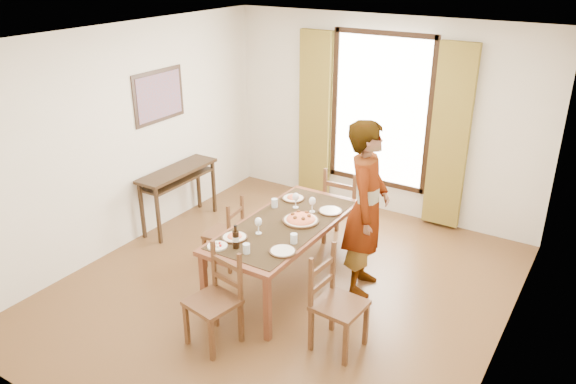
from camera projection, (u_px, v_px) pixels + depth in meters
The scene contains 22 objects.
ground at pixel (283, 288), 6.23m from camera, with size 5.00×5.00×0.00m, color #4A3417.
room_shell at pixel (289, 154), 5.71m from camera, with size 4.60×5.10×2.74m.
console_table at pixel (178, 177), 7.40m from camera, with size 0.38×1.20×0.80m.
dining_table at pixel (285, 229), 6.04m from camera, with size 0.89×1.96×0.76m.
chair_west at pixel (226, 234), 6.54m from camera, with size 0.43×0.43×0.86m.
chair_north at pixel (344, 208), 7.02m from camera, with size 0.47×0.47×1.03m.
chair_south at pixel (215, 301), 5.22m from camera, with size 0.49×0.49×0.96m.
chair_east at pixel (336, 305), 5.15m from camera, with size 0.46×0.46×0.98m.
man at pixel (366, 209), 5.87m from camera, with size 0.61×0.79×1.92m, color gray.
plate_sw at pixel (235, 236), 5.69m from camera, with size 0.27×0.27×0.05m, color silver, non-canonical shape.
plate_se at pixel (283, 250), 5.43m from camera, with size 0.27×0.27×0.05m, color silver, non-canonical shape.
plate_nw at pixel (293, 197), 6.58m from camera, with size 0.27×0.27×0.05m, color silver, non-canonical shape.
plate_ne at pixel (330, 210), 6.27m from camera, with size 0.27×0.27×0.05m, color silver, non-canonical shape.
pasta_platter at pixel (301, 217), 6.03m from camera, with size 0.40×0.40×0.10m, color red, non-canonical shape.
caprese_plate at pixel (217, 245), 5.53m from camera, with size 0.20×0.20×0.04m, color silver, non-canonical shape.
wine_glass_a at pixel (258, 226), 5.76m from camera, with size 0.08×0.08×0.18m, color white, non-canonical shape.
wine_glass_b at pixel (312, 204), 6.23m from camera, with size 0.08×0.08×0.18m, color white, non-canonical shape.
wine_glass_c at pixel (296, 200), 6.34m from camera, with size 0.08×0.08×0.18m, color white, non-canonical shape.
tumbler_a at pixel (294, 238), 5.59m from camera, with size 0.07×0.07×0.10m, color silver.
tumbler_b at pixel (274, 203), 6.37m from camera, with size 0.07×0.07×0.10m, color silver.
tumbler_c at pixel (246, 249), 5.41m from camera, with size 0.07×0.07×0.10m, color silver.
wine_bottle at pixel (236, 237), 5.47m from camera, with size 0.07×0.07×0.25m, color black, non-canonical shape.
Camera 1 is at (2.84, -4.45, 3.47)m, focal length 35.00 mm.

